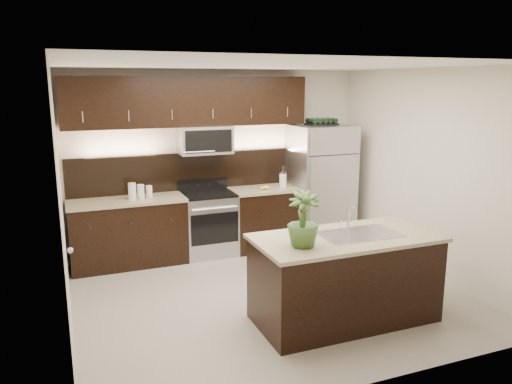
% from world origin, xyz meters
% --- Properties ---
extents(ground, '(4.50, 4.50, 0.00)m').
position_xyz_m(ground, '(0.00, 0.00, 0.00)').
color(ground, gray).
rests_on(ground, ground).
extents(room_walls, '(4.52, 4.02, 2.71)m').
position_xyz_m(room_walls, '(-0.11, -0.04, 1.70)').
color(room_walls, beige).
rests_on(room_walls, ground).
extents(counter_run, '(3.51, 0.65, 0.94)m').
position_xyz_m(counter_run, '(-0.46, 1.69, 0.47)').
color(counter_run, black).
rests_on(counter_run, ground).
extents(upper_fixtures, '(3.49, 0.40, 1.66)m').
position_xyz_m(upper_fixtures, '(-0.43, 1.84, 2.14)').
color(upper_fixtures, black).
rests_on(upper_fixtures, counter_run).
extents(island, '(1.96, 0.96, 0.94)m').
position_xyz_m(island, '(0.51, -0.88, 0.47)').
color(island, black).
rests_on(island, ground).
extents(sink_faucet, '(0.84, 0.50, 0.28)m').
position_xyz_m(sink_faucet, '(0.66, -0.87, 0.96)').
color(sink_faucet, silver).
rests_on(sink_faucet, island).
extents(refrigerator, '(0.90, 0.81, 1.87)m').
position_xyz_m(refrigerator, '(1.57, 1.63, 0.94)').
color(refrigerator, '#B2B2B7').
rests_on(refrigerator, ground).
extents(wine_rack, '(0.46, 0.29, 0.11)m').
position_xyz_m(wine_rack, '(1.57, 1.63, 1.92)').
color(wine_rack, black).
rests_on(wine_rack, refrigerator).
extents(plant, '(0.40, 0.40, 0.55)m').
position_xyz_m(plant, '(-0.07, -1.01, 1.21)').
color(plant, '#345120').
rests_on(plant, island).
extents(canisters, '(0.34, 0.17, 0.23)m').
position_xyz_m(canisters, '(-1.25, 1.67, 1.04)').
color(canisters, silver).
rests_on(canisters, counter_run).
extents(french_press, '(0.11, 0.11, 0.32)m').
position_xyz_m(french_press, '(0.93, 1.64, 1.06)').
color(french_press, silver).
rests_on(french_press, counter_run).
extents(bananas, '(0.18, 0.15, 0.05)m').
position_xyz_m(bananas, '(0.57, 1.61, 0.96)').
color(bananas, yellow).
rests_on(bananas, counter_run).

